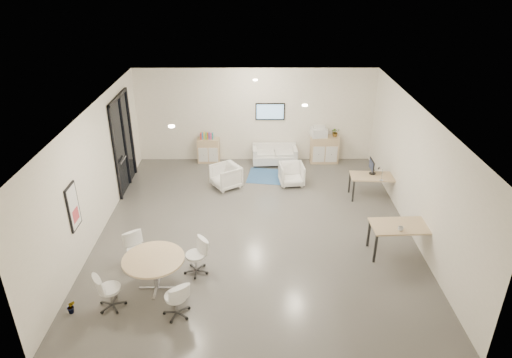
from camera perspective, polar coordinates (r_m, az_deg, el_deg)
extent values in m
cube|color=#55524D|center=(12.32, -0.04, -7.66)|extent=(8.00, 9.00, 0.80)
cube|color=white|center=(10.62, -0.05, 10.56)|extent=(8.00, 9.00, 0.80)
cube|color=silver|center=(15.89, -0.11, 8.39)|extent=(8.00, 0.80, 3.20)
cube|color=silver|center=(7.21, 0.09, -16.21)|extent=(8.00, 0.80, 3.20)
cube|color=silver|center=(12.14, -21.30, 0.68)|extent=(0.80, 9.00, 3.20)
cube|color=silver|center=(12.16, 21.17, 0.76)|extent=(0.80, 9.00, 3.20)
cube|color=black|center=(14.24, -16.28, 4.41)|extent=(0.02, 1.90, 2.85)
cube|color=black|center=(13.80, -16.92, 9.74)|extent=(0.06, 1.90, 0.08)
cube|color=black|center=(13.43, -17.16, 2.95)|extent=(0.06, 0.08, 2.85)
cube|color=black|center=(15.05, -15.34, 5.70)|extent=(0.06, 0.08, 2.85)
cube|color=black|center=(14.37, -16.05, 4.63)|extent=(0.06, 0.07, 2.85)
cube|color=#B2B2B7|center=(13.96, -16.31, 2.29)|extent=(0.04, 0.60, 0.05)
cube|color=black|center=(10.68, -21.90, -3.26)|extent=(0.04, 0.54, 1.04)
cube|color=white|center=(10.67, -21.79, -3.26)|extent=(0.01, 0.46, 0.96)
cube|color=#C63F48|center=(10.77, -21.60, -4.19)|extent=(0.01, 0.32, 0.30)
cube|color=black|center=(15.44, 1.77, 8.43)|extent=(0.98, 0.05, 0.58)
cube|color=#81B3DE|center=(15.41, 1.78, 8.40)|extent=(0.90, 0.01, 0.50)
cylinder|color=#FFEAC6|center=(9.95, -10.52, 6.49)|extent=(0.14, 0.14, 0.03)
cylinder|color=#FFEAC6|center=(11.28, 6.13, 9.14)|extent=(0.14, 0.14, 0.03)
cylinder|color=#FFEAC6|center=(13.63, -0.09, 12.27)|extent=(0.14, 0.14, 0.03)
cube|color=tan|center=(15.79, -5.94, 3.58)|extent=(0.75, 0.37, 0.84)
cube|color=silver|center=(15.67, -6.62, 3.01)|extent=(0.31, 0.02, 0.51)
cube|color=silver|center=(15.63, -5.36, 3.02)|extent=(0.31, 0.02, 0.51)
cube|color=tan|center=(15.85, 8.54, 3.70)|extent=(0.94, 0.44, 0.94)
cube|color=silver|center=(15.65, 7.85, 3.07)|extent=(0.39, 0.02, 0.56)
cube|color=silver|center=(15.72, 9.41, 3.06)|extent=(0.39, 0.02, 0.56)
cube|color=red|center=(15.62, -6.89, 5.37)|extent=(0.04, 0.14, 0.22)
cube|color=#337FCC|center=(15.62, -6.68, 5.37)|extent=(0.04, 0.14, 0.22)
cube|color=gold|center=(15.61, -6.48, 5.37)|extent=(0.04, 0.14, 0.22)
cube|color=#4CB24C|center=(15.61, -6.27, 5.37)|extent=(0.04, 0.14, 0.22)
cube|color=#CC6619|center=(15.60, -6.06, 5.38)|extent=(0.04, 0.14, 0.22)
cube|color=purple|center=(15.59, -5.86, 5.38)|extent=(0.04, 0.14, 0.22)
cube|color=#E54C7F|center=(15.59, -5.65, 5.38)|extent=(0.04, 0.14, 0.22)
cube|color=teal|center=(15.58, -5.45, 5.38)|extent=(0.04, 0.14, 0.22)
cube|color=white|center=(15.59, 7.85, 5.80)|extent=(0.57, 0.50, 0.30)
cube|color=white|center=(15.53, 7.89, 6.43)|extent=(0.43, 0.38, 0.06)
cube|color=silver|center=(15.62, 2.32, 2.69)|extent=(1.52, 0.80, 0.28)
cube|color=silver|center=(15.78, 2.30, 4.03)|extent=(1.49, 0.22, 0.28)
cube|color=silver|center=(15.55, -0.17, 3.15)|extent=(0.16, 0.75, 0.56)
cube|color=silver|center=(15.61, 4.83, 3.15)|extent=(0.16, 0.75, 0.56)
cube|color=#2A4E83|center=(14.79, 2.35, 0.31)|extent=(1.87, 1.38, 0.01)
imported|color=silver|center=(14.00, -3.80, 0.47)|extent=(1.02, 1.03, 0.79)
imported|color=silver|center=(14.19, 4.47, 0.71)|extent=(0.79, 0.75, 0.75)
cube|color=tan|center=(13.71, 14.47, 0.32)|extent=(1.36, 0.75, 0.04)
cube|color=black|center=(13.47, 12.06, -1.53)|extent=(0.05, 0.05, 0.65)
cube|color=black|center=(13.78, 17.04, -1.48)|extent=(0.05, 0.05, 0.65)
cube|color=black|center=(13.96, 11.61, -0.45)|extent=(0.05, 0.05, 0.65)
cube|color=black|center=(14.26, 16.44, -0.43)|extent=(0.05, 0.05, 0.65)
cube|color=tan|center=(11.25, 18.05, -5.59)|extent=(1.57, 0.83, 0.04)
cube|color=black|center=(11.00, 14.68, -8.38)|extent=(0.05, 0.05, 0.76)
cube|color=black|center=(11.44, 21.68, -8.04)|extent=(0.05, 0.05, 0.76)
cube|color=black|center=(11.52, 13.92, -6.53)|extent=(0.05, 0.05, 0.76)
cube|color=black|center=(11.95, 20.61, -6.29)|extent=(0.05, 0.05, 0.76)
cylinder|color=black|center=(13.82, 14.34, 0.69)|extent=(0.20, 0.20, 0.02)
cube|color=black|center=(13.77, 14.39, 1.14)|extent=(0.04, 0.03, 0.24)
cube|color=black|center=(13.70, 14.26, 1.71)|extent=(0.03, 0.50, 0.32)
cylinder|color=tan|center=(9.88, -12.71, -9.74)|extent=(1.30, 1.30, 0.04)
cylinder|color=#B2B2B7|center=(10.11, -12.49, -11.56)|extent=(0.10, 0.10, 0.75)
cube|color=#B2B2B7|center=(10.33, -12.29, -13.13)|extent=(0.76, 0.06, 0.03)
cube|color=#B2B2B7|center=(10.33, -12.29, -13.13)|extent=(0.06, 0.76, 0.03)
imported|color=#3F7F3F|center=(15.70, 9.88, 5.69)|extent=(0.30, 0.33, 0.24)
imported|color=#3F7F3F|center=(10.20, -22.02, -14.95)|extent=(0.22, 0.33, 0.14)
imported|color=white|center=(10.97, 17.65, -5.88)|extent=(0.16, 0.14, 0.13)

